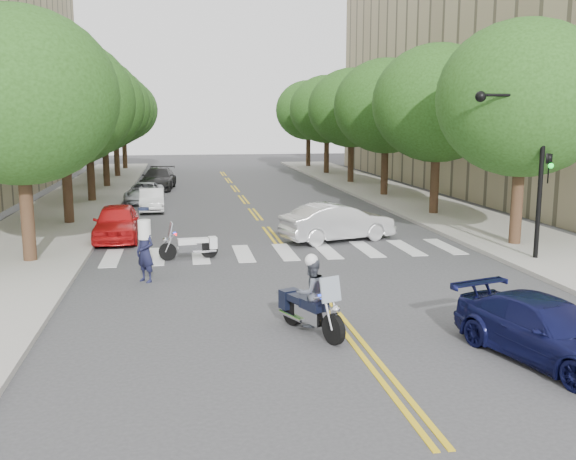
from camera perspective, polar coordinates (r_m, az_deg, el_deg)
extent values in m
plane|color=#38383A|center=(17.39, 3.26, -6.37)|extent=(140.00, 140.00, 0.00)
cube|color=#9E9991|center=(38.99, -18.02, 2.41)|extent=(5.00, 60.00, 0.15)
cube|color=#9E9991|center=(40.77, 9.45, 3.07)|extent=(5.00, 60.00, 0.15)
cylinder|color=#382316|center=(23.05, -22.16, 1.20)|extent=(0.44, 0.44, 3.32)
ellipsoid|color=#214413|center=(22.83, -22.81, 10.92)|extent=(6.40, 6.40, 5.76)
cylinder|color=#382316|center=(30.85, -19.00, 3.44)|extent=(0.44, 0.44, 3.32)
ellipsoid|color=#214413|center=(30.68, -19.42, 10.69)|extent=(6.40, 6.40, 5.76)
cylinder|color=#382316|center=(38.73, -17.12, 4.77)|extent=(0.44, 0.44, 3.32)
ellipsoid|color=#214413|center=(38.60, -17.42, 10.55)|extent=(6.40, 6.40, 5.76)
cylinder|color=#382316|center=(46.65, -15.87, 5.65)|extent=(0.44, 0.44, 3.32)
ellipsoid|color=#214413|center=(46.54, -16.10, 10.44)|extent=(6.40, 6.40, 5.76)
cylinder|color=#382316|center=(54.59, -14.98, 6.27)|extent=(0.44, 0.44, 3.32)
ellipsoid|color=#214413|center=(54.50, -15.17, 10.36)|extent=(6.40, 6.40, 5.76)
cylinder|color=#382316|center=(62.55, -14.32, 6.73)|extent=(0.44, 0.44, 3.32)
ellipsoid|color=#214413|center=(62.47, -14.47, 10.30)|extent=(6.40, 6.40, 5.76)
cylinder|color=#382316|center=(25.75, 19.67, 2.20)|extent=(0.44, 0.44, 3.32)
ellipsoid|color=#214413|center=(25.56, 20.19, 10.90)|extent=(6.40, 6.40, 5.76)
cylinder|color=#382316|center=(32.92, 12.90, 4.11)|extent=(0.44, 0.44, 3.32)
ellipsoid|color=#214413|center=(32.76, 13.17, 10.91)|extent=(6.40, 6.40, 5.76)
cylinder|color=#382316|center=(40.39, 8.57, 5.30)|extent=(0.44, 0.44, 3.32)
ellipsoid|color=#214413|center=(40.27, 8.72, 10.84)|extent=(6.40, 6.40, 5.76)
cylinder|color=#382316|center=(48.04, 5.60, 6.09)|extent=(0.44, 0.44, 3.32)
ellipsoid|color=#214413|center=(47.93, 5.68, 10.75)|extent=(6.40, 6.40, 5.76)
cylinder|color=#382316|center=(55.78, 3.44, 6.66)|extent=(0.44, 0.44, 3.32)
ellipsoid|color=#214413|center=(55.69, 3.48, 10.67)|extent=(6.40, 6.40, 5.76)
cylinder|color=#382316|center=(63.59, 1.81, 7.08)|extent=(0.44, 0.44, 3.32)
ellipsoid|color=#214413|center=(63.51, 1.83, 10.60)|extent=(6.40, 6.40, 5.76)
cylinder|color=black|center=(23.17, 21.56, 4.61)|extent=(0.16, 0.16, 6.00)
cylinder|color=black|center=(22.50, 19.32, 11.25)|extent=(2.40, 0.10, 0.10)
sphere|color=black|center=(22.00, 16.75, 11.29)|extent=(0.36, 0.36, 0.36)
imported|color=black|center=(23.28, 22.12, 5.09)|extent=(0.16, 0.20, 1.00)
sphere|color=#0CCC26|center=(23.15, 22.33, 5.30)|extent=(0.18, 0.18, 0.18)
cylinder|color=black|center=(14.15, 4.07, -8.79)|extent=(0.40, 0.68, 0.68)
cylinder|color=black|center=(15.40, 0.44, -7.19)|extent=(0.44, 0.70, 0.68)
cube|color=silver|center=(14.77, 2.07, -7.50)|extent=(0.65, 0.96, 0.32)
cube|color=black|center=(14.62, 2.30, -6.66)|extent=(0.61, 0.79, 0.22)
cube|color=black|center=(15.05, 1.08, -6.08)|extent=(0.59, 0.67, 0.16)
cube|color=black|center=(15.45, 0.13, -6.13)|extent=(0.53, 0.45, 0.45)
cube|color=#8C99A5|center=(13.99, 3.79, -5.29)|extent=(0.52, 0.34, 0.55)
cube|color=red|center=(14.24, 3.76, -5.77)|extent=(0.13, 0.13, 0.08)
cube|color=#0C26E5|center=(14.11, 2.97, -5.92)|extent=(0.13, 0.13, 0.08)
imported|color=#474C56|center=(14.62, 2.08, -5.56)|extent=(0.95, 0.86, 1.59)
sphere|color=silver|center=(14.44, 2.10, -2.71)|extent=(0.30, 0.30, 0.30)
cylinder|color=black|center=(22.55, -10.65, -1.91)|extent=(0.62, 0.20, 0.61)
cylinder|color=black|center=(22.75, -7.04, -1.71)|extent=(0.63, 0.24, 0.61)
cube|color=silver|center=(22.63, -8.73, -1.56)|extent=(0.84, 0.39, 0.29)
cube|color=silver|center=(22.57, -8.97, -1.01)|extent=(0.67, 0.40, 0.20)
cube|color=silver|center=(22.64, -7.73, -0.90)|extent=(0.54, 0.42, 0.14)
cube|color=silver|center=(22.72, -6.71, -1.12)|extent=(0.32, 0.43, 0.41)
cube|color=#8C99A5|center=(22.42, -10.42, 0.04)|extent=(0.19, 0.46, 0.49)
cube|color=red|center=(22.36, -9.98, -0.39)|extent=(0.10, 0.10, 0.07)
cube|color=#0C26E5|center=(22.57, -10.05, -0.30)|extent=(0.10, 0.10, 0.07)
imported|color=#171834|center=(19.66, -12.57, -1.94)|extent=(0.77, 0.78, 1.82)
imported|color=silver|center=(25.68, 4.45, 0.69)|extent=(4.86, 2.83, 1.51)
imported|color=#0E113C|center=(14.16, 22.05, -8.30)|extent=(2.89, 4.63, 1.25)
imported|color=red|center=(26.62, -14.98, 0.65)|extent=(1.79, 4.30, 1.46)
imported|color=white|center=(34.56, -12.01, 2.62)|extent=(1.35, 3.60, 1.17)
imported|color=#ABADB2|center=(38.03, -12.63, 3.25)|extent=(2.24, 4.35, 1.17)
imported|color=black|center=(44.96, -11.44, 4.50)|extent=(2.56, 5.28, 1.48)
imported|color=#98979C|center=(45.99, -11.85, 4.43)|extent=(1.78, 3.66, 1.21)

